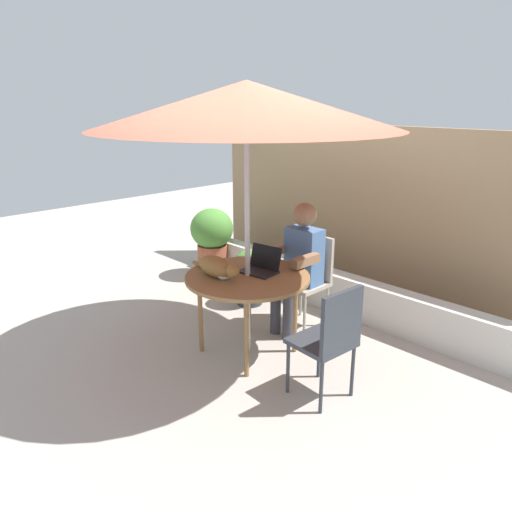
% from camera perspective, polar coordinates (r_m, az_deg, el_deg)
% --- Properties ---
extents(ground_plane, '(14.00, 14.00, 0.00)m').
position_cam_1_polar(ground_plane, '(4.44, -0.94, -10.99)').
color(ground_plane, '#ADA399').
extents(fence_back, '(4.64, 0.08, 1.88)m').
position_cam_1_polar(fence_back, '(5.54, 13.82, 4.82)').
color(fence_back, '#937756').
rests_on(fence_back, ground).
extents(planter_wall_low, '(4.17, 0.20, 0.41)m').
position_cam_1_polar(planter_wall_low, '(5.23, 9.32, -4.11)').
color(planter_wall_low, beige).
rests_on(planter_wall_low, ground).
extents(patio_table, '(1.06, 1.06, 0.72)m').
position_cam_1_polar(patio_table, '(4.16, -0.99, -3.00)').
color(patio_table, olive).
rests_on(patio_table, ground).
extents(patio_umbrella, '(2.42, 2.42, 2.28)m').
position_cam_1_polar(patio_umbrella, '(3.89, -1.10, 17.16)').
color(patio_umbrella, '#B7B7BC').
rests_on(patio_umbrella, ground).
extents(chair_occupied, '(0.40, 0.40, 0.90)m').
position_cam_1_polar(chair_occupied, '(4.77, 6.22, -2.01)').
color(chair_occupied, '#B2A899').
rests_on(chair_occupied, ground).
extents(chair_empty, '(0.43, 0.43, 0.90)m').
position_cam_1_polar(chair_empty, '(3.59, 8.69, -9.11)').
color(chair_empty, '#33383F').
rests_on(chair_empty, ground).
extents(person_seated, '(0.48, 0.48, 1.24)m').
position_cam_1_polar(person_seated, '(4.60, 5.03, -0.50)').
color(person_seated, '#4C72A5').
rests_on(person_seated, ground).
extents(laptop, '(0.33, 0.29, 0.21)m').
position_cam_1_polar(laptop, '(4.22, 0.73, -0.96)').
color(laptop, black).
rests_on(laptop, patio_table).
extents(cat, '(0.65, 0.21, 0.17)m').
position_cam_1_polar(cat, '(4.09, -4.49, -1.34)').
color(cat, olive).
rests_on(cat, patio_table).
extents(potted_plant_near_fence, '(0.39, 0.39, 0.61)m').
position_cam_1_polar(potted_plant_near_fence, '(5.27, -0.76, -2.11)').
color(potted_plant_near_fence, '#33383D').
rests_on(potted_plant_near_fence, ground).
extents(potted_plant_by_chair, '(0.53, 0.53, 0.86)m').
position_cam_1_polar(potted_plant_by_chair, '(6.11, -5.15, 2.15)').
color(potted_plant_by_chair, '#9E5138').
rests_on(potted_plant_by_chair, ground).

